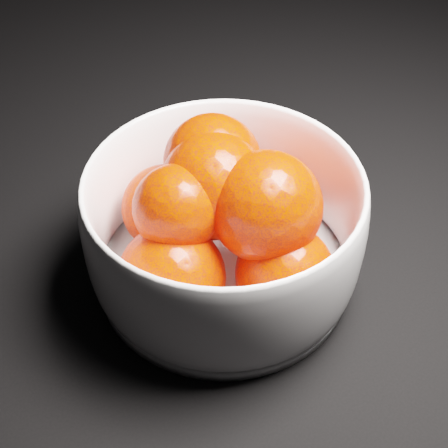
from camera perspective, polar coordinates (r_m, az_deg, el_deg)
name	(u,v)px	position (r m, az deg, el deg)	size (l,w,h in m)	color
bowl	(224,229)	(0.49, 0.00, -0.45)	(0.22, 0.22, 0.11)	white
orange_pile	(222,214)	(0.48, -0.19, 0.96)	(0.18, 0.18, 0.13)	red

